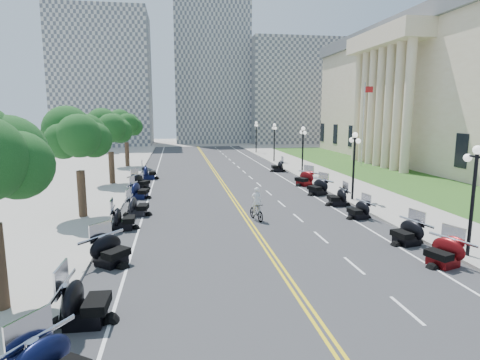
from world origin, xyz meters
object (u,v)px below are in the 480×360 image
motorcycle_n_3 (444,251)px  bicycle (256,212)px  flagpole (363,125)px  cyclist_rider (256,189)px  civic_building (471,93)px

motorcycle_n_3 → bicycle: bearing=-161.4°
flagpole → motorcycle_n_3: bearing=-109.9°
flagpole → cyclist_rider: flagpole is taller
motorcycle_n_3 → cyclist_rider: 10.72m
civic_building → cyclist_rider: civic_building is taller
motorcycle_n_3 → civic_building: bearing=122.2°
motorcycle_n_3 → cyclist_rider: bearing=-161.4°
motorcycle_n_3 → cyclist_rider: cyclist_rider is taller
civic_building → cyclist_rider: size_ratio=29.91×
bicycle → cyclist_rider: 1.39m
civic_building → flagpole: bearing=180.0°
civic_building → motorcycle_n_3: bearing=-129.3°
motorcycle_n_3 → bicycle: motorcycle_n_3 is taller
flagpole → bicycle: flagpole is taller
civic_building → motorcycle_n_3: 40.41m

